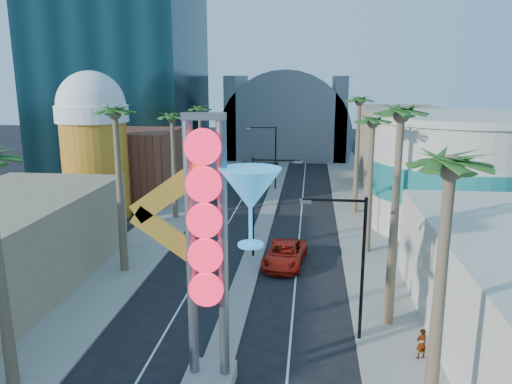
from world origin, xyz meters
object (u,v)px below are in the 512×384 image
Objects in this scene: neon_sign at (225,237)px; pedestrian_a at (421,344)px; pedestrian_b at (389,289)px; red_pickup at (285,254)px.

neon_sign is 11.72m from pedestrian_a.
pedestrian_b is (8.64, 9.99, -6.38)m from neon_sign.
red_pickup is (1.76, 15.69, -6.47)m from neon_sign.
neon_sign is 8.13× the size of pedestrian_b.
red_pickup is at bearing 83.61° from neon_sign.
neon_sign reaches higher than red_pickup.
red_pickup is 14.44m from pedestrian_a.
pedestrian_a reaches higher than pedestrian_b.
pedestrian_a is 6.66m from pedestrian_b.
pedestrian_a is at bearing 127.58° from pedestrian_b.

